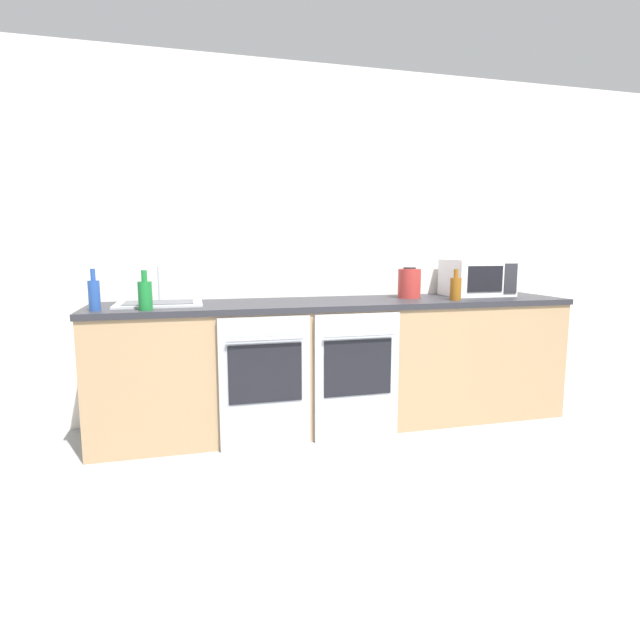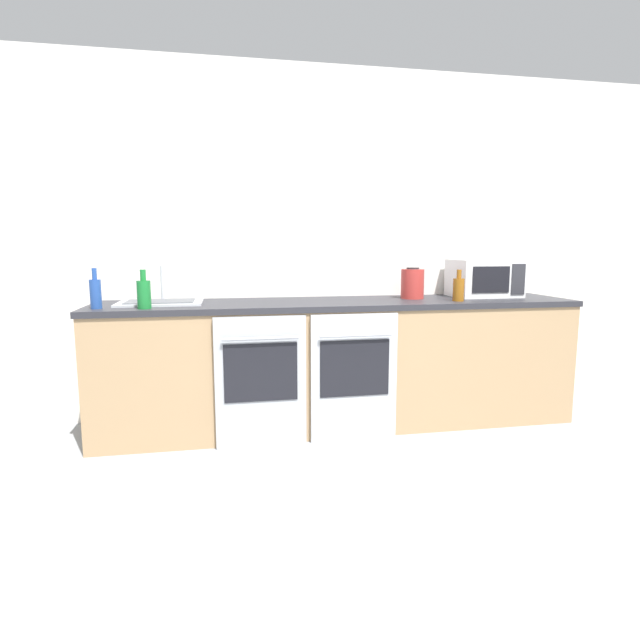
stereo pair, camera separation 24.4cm
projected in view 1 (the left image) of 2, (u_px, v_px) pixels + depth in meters
The scene contains 11 objects.
ground_plane at pixel (468, 572), 1.97m from camera, with size 16.00×16.00×0.00m, color gray.
wall_back at pixel (326, 244), 3.84m from camera, with size 10.00×0.06×2.60m.
counter_back at pixel (339, 362), 3.62m from camera, with size 3.38×0.68×0.90m.
oven_left at pixel (265, 382), 3.14m from camera, with size 0.58×0.06×0.85m.
oven_right at pixel (357, 376), 3.29m from camera, with size 0.58×0.06×0.85m.
microwave at pixel (477, 277), 3.92m from camera, with size 0.49×0.37×0.28m.
bottle_green at pixel (145, 295), 2.99m from camera, with size 0.08×0.08×0.24m.
bottle_blue at pixel (94, 294), 2.97m from camera, with size 0.07×0.07×0.25m.
bottle_amber at pixel (456, 288), 3.57m from camera, with size 0.08×0.08×0.22m.
kettle at pixel (409, 283), 3.73m from camera, with size 0.17×0.17×0.23m.
sink at pixel (159, 303), 3.27m from camera, with size 0.55×0.37×0.25m.
Camera 1 is at (-1.02, -1.60, 1.27)m, focal length 28.00 mm.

